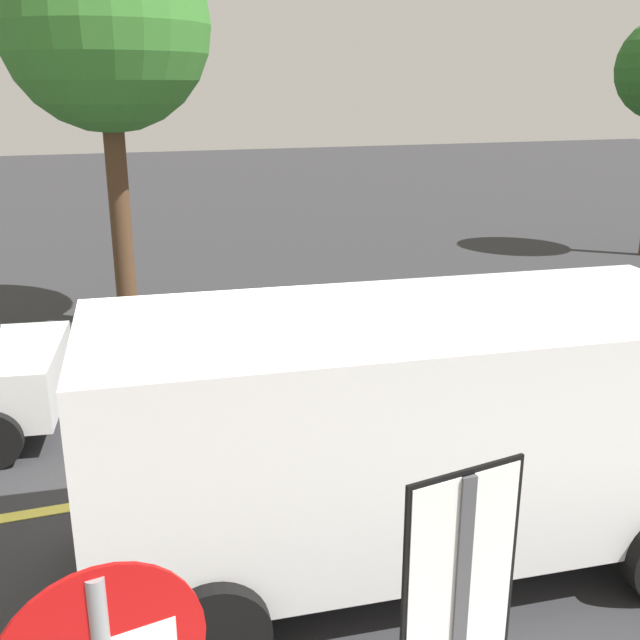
{
  "coord_description": "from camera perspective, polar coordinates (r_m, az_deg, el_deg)",
  "views": [
    {
      "loc": [
        -0.82,
        -6.71,
        3.89
      ],
      "look_at": [
        1.58,
        0.36,
        1.52
      ],
      "focal_mm": 41.72,
      "sensor_mm": 36.0,
      "label": 1
    }
  ],
  "objects": [
    {
      "name": "white_van",
      "position": [
        6.18,
        7.4,
        -7.66
      ],
      "size": [
        5.35,
        2.62,
        2.2
      ],
      "color": "white",
      "rests_on": "ground_plane"
    },
    {
      "name": "lane_marking_centre",
      "position": [
        8.64,
        9.85,
        -9.38
      ],
      "size": [
        28.0,
        0.16,
        0.01
      ],
      "primitive_type": "cube",
      "color": "#E0D14C"
    },
    {
      "name": "speed_limit_sign",
      "position": [
        3.31,
        10.4,
        -22.74
      ],
      "size": [
        0.54,
        0.1,
        2.52
      ],
      "color": "#4C4C51",
      "rests_on": "ground_plane"
    },
    {
      "name": "tree_centre_verge",
      "position": [
        12.38,
        -16.16,
        20.75
      ],
      "size": [
        3.17,
        3.17,
        6.33
      ],
      "color": "#513823",
      "rests_on": "ground_plane"
    },
    {
      "name": "ground_plane",
      "position": [
        7.8,
        -10.46,
        -12.64
      ],
      "size": [
        80.0,
        80.0,
        0.0
      ],
      "primitive_type": "plane",
      "color": "#2D2D30"
    }
  ]
}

